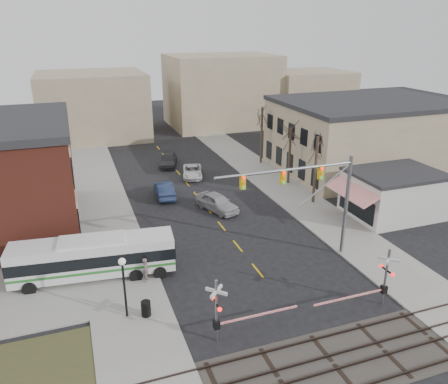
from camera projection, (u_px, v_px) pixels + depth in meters
The scene contains 22 objects.
ground at pixel (269, 285), 30.31m from camera, with size 160.00×160.00×0.00m, color black.
sidewalk_west at pixel (102, 199), 44.88m from camera, with size 5.00×60.00×0.12m, color gray.
sidewalk_east at pixel (270, 179), 50.83m from camera, with size 5.00×60.00×0.12m, color gray.
ballast_strip at pixel (333, 363), 23.27m from camera, with size 160.00×5.00×0.06m, color #332D28.
rail_tracks at pixel (333, 362), 23.23m from camera, with size 160.00×3.91×0.14m.
tan_building at pixel (364, 135), 53.23m from camera, with size 20.30×15.30×8.50m.
awning_shop at pixel (393, 193), 40.68m from camera, with size 9.74×6.20×4.30m.
tree_east_a at pixel (315, 170), 42.88m from camera, with size 0.28×0.28×6.75m.
tree_east_b at pixel (289, 156), 48.32m from camera, with size 0.28×0.28×6.30m.
tree_east_c at pixel (262, 135), 55.25m from camera, with size 0.28×0.28×7.20m.
transit_bus at pixel (93, 257), 30.65m from camera, with size 11.45×3.70×2.89m.
traffic_signal_mast at pixel (314, 189), 31.54m from camera, with size 10.67×0.30×8.00m.
rr_crossing_west at pixel (224, 310), 24.43m from camera, with size 5.60×1.36×4.00m.
rr_crossing_east at pixel (380, 279), 27.42m from camera, with size 5.60×1.36×4.00m.
street_lamp at pixel (123, 275), 25.86m from camera, with size 0.44×0.44×4.05m.
trash_bin at pixel (146, 308), 26.80m from camera, with size 0.60×0.60×0.98m, color black.
car_a at pixel (217, 202), 42.11m from camera, with size 1.98×4.92×1.68m, color #9C9B9F.
car_b at pixel (164, 190), 45.42m from camera, with size 1.70×4.87×1.61m, color #1B2743.
car_c at pixel (192, 171), 51.45m from camera, with size 2.20×4.77×1.33m, color silver.
car_d at pixel (168, 160), 55.47m from camera, with size 1.99×4.89×1.42m, color #37363B.
pedestrian_near at pixel (146, 270), 30.26m from camera, with size 0.65×0.43×1.79m, color #655551.
pedestrian_far at pixel (104, 246), 33.48m from camera, with size 0.87×0.68×1.79m, color #2B364C.
Camera 1 is at (-11.66, -23.38, 16.96)m, focal length 35.00 mm.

